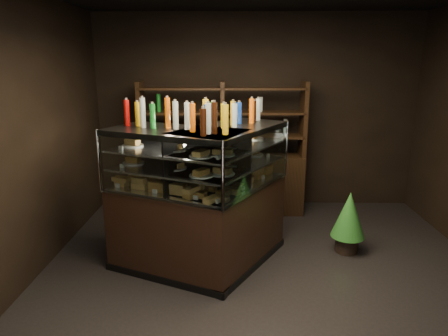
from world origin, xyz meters
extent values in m
plane|color=black|center=(0.00, 0.00, 0.00)|extent=(5.00, 5.00, 0.00)
cube|color=black|center=(0.00, 2.50, 1.50)|extent=(5.00, 0.02, 3.00)
cube|color=black|center=(0.00, -2.50, 1.50)|extent=(5.00, 0.02, 3.00)
cube|color=black|center=(-2.50, 0.00, 1.50)|extent=(0.02, 5.00, 3.00)
cube|color=black|center=(-0.39, 0.46, 0.47)|extent=(1.35, 1.60, 0.94)
cube|color=black|center=(-0.39, 0.46, 0.04)|extent=(1.39, 1.64, 0.08)
cube|color=black|center=(-0.39, 0.46, 1.57)|extent=(1.35, 1.60, 0.06)
cube|color=silver|center=(-0.39, 0.46, 0.95)|extent=(1.27, 1.52, 0.02)
cube|color=silver|center=(-0.39, 0.46, 1.17)|extent=(1.27, 1.52, 0.02)
cube|color=silver|center=(-0.39, 0.46, 1.36)|extent=(1.27, 1.52, 0.02)
cube|color=white|center=(-0.08, 0.27, 1.27)|extent=(0.74, 1.23, 0.66)
cylinder|color=silver|center=(0.28, 0.89, 1.27)|extent=(0.03, 0.03, 0.68)
cylinder|color=silver|center=(-0.45, -0.34, 1.27)|extent=(0.03, 0.03, 0.68)
cube|color=black|center=(-0.97, 0.27, 0.47)|extent=(1.60, 1.22, 0.94)
cube|color=black|center=(-0.97, 0.27, 0.04)|extent=(1.65, 1.26, 0.08)
cube|color=black|center=(-0.97, 0.27, 1.57)|extent=(1.60, 1.22, 0.06)
cube|color=silver|center=(-0.97, 0.27, 0.95)|extent=(1.52, 1.15, 0.02)
cube|color=silver|center=(-0.97, 0.27, 1.17)|extent=(1.52, 1.15, 0.02)
cube|color=silver|center=(-0.97, 0.27, 1.36)|extent=(1.52, 1.15, 0.02)
cube|color=white|center=(-1.11, -0.07, 1.27)|extent=(1.32, 0.57, 0.66)
cylinder|color=silver|center=(-0.45, -0.34, 1.27)|extent=(0.03, 0.03, 0.68)
cylinder|color=silver|center=(-1.77, 0.22, 1.27)|extent=(0.03, 0.03, 0.68)
cube|color=#B38840|center=(-0.67, -0.08, 0.98)|extent=(0.17, 0.20, 0.06)
cube|color=#B38840|center=(-0.55, 0.13, 0.98)|extent=(0.17, 0.20, 0.06)
cube|color=#B38840|center=(-0.42, 0.33, 0.98)|extent=(0.17, 0.20, 0.06)
cube|color=#B38840|center=(-0.30, 0.54, 0.98)|extent=(0.17, 0.20, 0.06)
cube|color=#B38840|center=(-0.18, 0.75, 0.98)|extent=(0.17, 0.20, 0.06)
cube|color=#B38840|center=(-0.06, 0.95, 0.98)|extent=(0.17, 0.20, 0.06)
cylinder|color=white|center=(-0.67, -0.01, 1.18)|extent=(0.24, 0.24, 0.02)
cube|color=#B38840|center=(-0.67, -0.01, 1.22)|extent=(0.16, 0.19, 0.05)
cylinder|color=white|center=(-0.39, 0.46, 1.18)|extent=(0.24, 0.24, 0.02)
cube|color=#B38840|center=(-0.39, 0.46, 1.22)|extent=(0.16, 0.19, 0.05)
cylinder|color=white|center=(-0.12, 0.92, 1.18)|extent=(0.24, 0.24, 0.02)
cube|color=#B38840|center=(-0.12, 0.92, 1.22)|extent=(0.16, 0.19, 0.05)
cylinder|color=white|center=(-0.67, -0.01, 1.38)|extent=(0.24, 0.24, 0.02)
cube|color=#B38840|center=(-0.67, -0.01, 1.42)|extent=(0.16, 0.19, 0.05)
cylinder|color=white|center=(-0.39, 0.46, 1.38)|extent=(0.24, 0.24, 0.02)
cube|color=#B38840|center=(-0.39, 0.46, 1.42)|extent=(0.16, 0.19, 0.05)
cylinder|color=white|center=(-0.12, 0.92, 1.38)|extent=(0.24, 0.24, 0.02)
cube|color=#B38840|center=(-0.12, 0.92, 1.42)|extent=(0.16, 0.19, 0.05)
cube|color=#B38840|center=(-1.53, 0.47, 0.98)|extent=(0.20, 0.15, 0.06)
cube|color=#B38840|center=(-1.31, 0.38, 0.98)|extent=(0.20, 0.15, 0.06)
cube|color=#B38840|center=(-1.09, 0.28, 0.98)|extent=(0.20, 0.15, 0.06)
cube|color=#B38840|center=(-0.87, 0.19, 0.98)|extent=(0.20, 0.15, 0.06)
cube|color=#B38840|center=(-0.65, 0.09, 0.98)|extent=(0.20, 0.15, 0.06)
cube|color=#B38840|center=(-0.43, 0.00, 0.98)|extent=(0.20, 0.15, 0.06)
cylinder|color=white|center=(-1.47, 0.48, 1.18)|extent=(0.24, 0.24, 0.02)
cube|color=#B38840|center=(-1.47, 0.48, 1.22)|extent=(0.19, 0.14, 0.05)
cylinder|color=white|center=(-0.97, 0.27, 1.18)|extent=(0.24, 0.24, 0.02)
cube|color=#B38840|center=(-0.97, 0.27, 1.22)|extent=(0.19, 0.14, 0.05)
cylinder|color=white|center=(-0.47, 0.05, 1.18)|extent=(0.24, 0.24, 0.02)
cube|color=#B38840|center=(-0.47, 0.05, 1.22)|extent=(0.19, 0.14, 0.05)
cylinder|color=white|center=(-1.47, 0.48, 1.38)|extent=(0.24, 0.24, 0.02)
cube|color=#B38840|center=(-1.47, 0.48, 1.42)|extent=(0.19, 0.14, 0.05)
cylinder|color=white|center=(-0.97, 0.27, 1.38)|extent=(0.24, 0.24, 0.02)
cube|color=#B38840|center=(-0.97, 0.27, 1.42)|extent=(0.19, 0.14, 0.05)
cylinder|color=white|center=(-0.47, 0.05, 1.38)|extent=(0.24, 0.24, 0.02)
cube|color=#B38840|center=(-0.47, 0.05, 1.42)|extent=(0.19, 0.14, 0.05)
cylinder|color=#D8590A|center=(-0.70, -0.06, 1.74)|extent=(0.06, 0.06, 0.28)
cylinder|color=silver|center=(-0.70, -0.06, 1.89)|extent=(0.03, 0.03, 0.02)
cylinder|color=silver|center=(-0.64, 0.04, 1.74)|extent=(0.06, 0.06, 0.28)
cylinder|color=silver|center=(-0.64, 0.04, 1.89)|extent=(0.03, 0.03, 0.02)
cylinder|color=yellow|center=(-0.58, 0.15, 1.74)|extent=(0.06, 0.06, 0.28)
cylinder|color=silver|center=(-0.58, 0.15, 1.89)|extent=(0.03, 0.03, 0.02)
cylinder|color=#147223|center=(-0.52, 0.25, 1.74)|extent=(0.06, 0.06, 0.28)
cylinder|color=silver|center=(-0.52, 0.25, 1.89)|extent=(0.03, 0.03, 0.02)
cylinder|color=black|center=(-0.45, 0.35, 1.74)|extent=(0.06, 0.06, 0.28)
cylinder|color=silver|center=(-0.45, 0.35, 1.89)|extent=(0.03, 0.03, 0.02)
cylinder|color=#0F38B2|center=(-0.39, 0.46, 1.74)|extent=(0.06, 0.06, 0.28)
cylinder|color=silver|center=(-0.39, 0.46, 1.89)|extent=(0.03, 0.03, 0.02)
cylinder|color=#B20C0A|center=(-0.33, 0.56, 1.74)|extent=(0.06, 0.06, 0.28)
cylinder|color=silver|center=(-0.33, 0.56, 1.89)|extent=(0.03, 0.03, 0.02)
cylinder|color=#D8590A|center=(-0.27, 0.66, 1.74)|extent=(0.06, 0.06, 0.28)
cylinder|color=silver|center=(-0.27, 0.66, 1.89)|extent=(0.03, 0.03, 0.02)
cylinder|color=silver|center=(-0.21, 0.77, 1.74)|extent=(0.06, 0.06, 0.28)
cylinder|color=silver|center=(-0.21, 0.77, 1.89)|extent=(0.03, 0.03, 0.02)
cylinder|color=yellow|center=(-0.15, 0.87, 1.74)|extent=(0.06, 0.06, 0.28)
cylinder|color=silver|center=(-0.15, 0.87, 1.89)|extent=(0.03, 0.03, 0.02)
cylinder|color=#147223|center=(-0.09, 0.97, 1.74)|extent=(0.06, 0.06, 0.28)
cylinder|color=silver|center=(-0.09, 0.97, 1.89)|extent=(0.03, 0.03, 0.02)
cylinder|color=#D8590A|center=(-1.52, 0.51, 1.74)|extent=(0.06, 0.06, 0.28)
cylinder|color=silver|center=(-1.52, 0.51, 1.89)|extent=(0.03, 0.03, 0.02)
cylinder|color=silver|center=(-1.41, 0.46, 1.74)|extent=(0.06, 0.06, 0.28)
cylinder|color=silver|center=(-1.41, 0.46, 1.89)|extent=(0.03, 0.03, 0.02)
cylinder|color=yellow|center=(-1.30, 0.41, 1.74)|extent=(0.06, 0.06, 0.28)
cylinder|color=silver|center=(-1.30, 0.41, 1.89)|extent=(0.03, 0.03, 0.02)
cylinder|color=#147223|center=(-1.19, 0.36, 1.74)|extent=(0.06, 0.06, 0.28)
cylinder|color=silver|center=(-1.19, 0.36, 1.89)|extent=(0.03, 0.03, 0.02)
cylinder|color=black|center=(-1.08, 0.32, 1.74)|extent=(0.06, 0.06, 0.28)
cylinder|color=silver|center=(-1.08, 0.32, 1.89)|extent=(0.03, 0.03, 0.02)
cylinder|color=#0F38B2|center=(-0.97, 0.27, 1.74)|extent=(0.06, 0.06, 0.28)
cylinder|color=silver|center=(-0.97, 0.27, 1.89)|extent=(0.03, 0.03, 0.02)
cylinder|color=#B20C0A|center=(-0.86, 0.22, 1.74)|extent=(0.06, 0.06, 0.28)
cylinder|color=silver|center=(-0.86, 0.22, 1.89)|extent=(0.03, 0.03, 0.02)
cylinder|color=#D8590A|center=(-0.75, 0.17, 1.74)|extent=(0.06, 0.06, 0.28)
cylinder|color=silver|center=(-0.75, 0.17, 1.89)|extent=(0.03, 0.03, 0.02)
cylinder|color=silver|center=(-0.64, 0.13, 1.74)|extent=(0.06, 0.06, 0.28)
cylinder|color=silver|center=(-0.64, 0.13, 1.89)|extent=(0.03, 0.03, 0.02)
cylinder|color=yellow|center=(-0.53, 0.08, 1.74)|extent=(0.06, 0.06, 0.28)
cylinder|color=silver|center=(-0.53, 0.08, 1.89)|extent=(0.03, 0.03, 0.02)
cylinder|color=#147223|center=(-0.42, 0.03, 1.74)|extent=(0.06, 0.06, 0.28)
cylinder|color=silver|center=(-0.42, 0.03, 1.89)|extent=(0.03, 0.03, 0.02)
cylinder|color=black|center=(1.05, 0.73, 0.10)|extent=(0.27, 0.27, 0.20)
cone|color=#1C6323|center=(1.05, 0.73, 0.49)|extent=(0.41, 0.41, 0.57)
cone|color=#1C6323|center=(1.05, 0.73, 0.68)|extent=(0.32, 0.32, 0.40)
cube|color=black|center=(-0.51, 2.05, 0.45)|extent=(2.46, 0.48, 0.90)
cube|color=black|center=(-1.71, 2.02, 1.45)|extent=(0.07, 0.38, 1.10)
cube|color=black|center=(-0.51, 2.05, 1.45)|extent=(0.07, 0.38, 1.10)
cube|color=black|center=(0.68, 2.08, 1.45)|extent=(0.07, 0.38, 1.10)
cube|color=black|center=(-0.51, 2.05, 1.20)|extent=(2.41, 0.44, 0.03)
cube|color=black|center=(-0.51, 2.05, 1.55)|extent=(2.41, 0.44, 0.03)
cube|color=black|center=(-0.51, 2.05, 1.90)|extent=(2.41, 0.44, 0.03)
cylinder|color=#D8590A|center=(-1.45, 2.03, 1.32)|extent=(0.06, 0.06, 0.22)
cylinder|color=silver|center=(-1.07, 2.04, 1.32)|extent=(0.06, 0.06, 0.22)
cylinder|color=yellow|center=(-0.70, 2.05, 1.32)|extent=(0.06, 0.06, 0.22)
cylinder|color=#147223|center=(-0.33, 2.05, 1.32)|extent=(0.06, 0.06, 0.22)
cylinder|color=black|center=(0.04, 2.06, 1.32)|extent=(0.06, 0.06, 0.22)
cylinder|color=#0F38B2|center=(0.42, 2.07, 1.32)|extent=(0.06, 0.06, 0.22)
camera|label=1|loc=(-0.37, -3.81, 2.28)|focal=32.00mm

